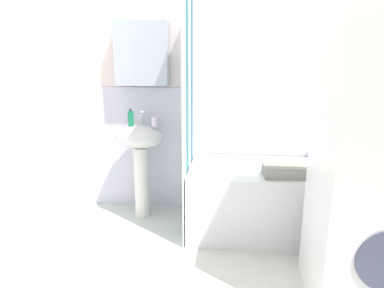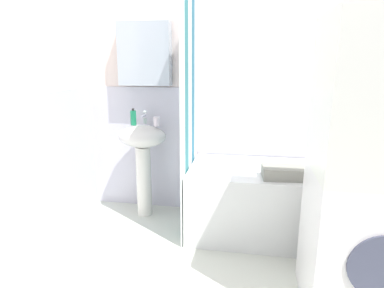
{
  "view_description": "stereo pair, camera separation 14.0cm",
  "coord_description": "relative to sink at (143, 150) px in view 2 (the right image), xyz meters",
  "views": [
    {
      "loc": [
        -0.12,
        -1.84,
        1.44
      ],
      "look_at": [
        -0.44,
        0.79,
        0.78
      ],
      "focal_mm": 31.17,
      "sensor_mm": 36.0,
      "label": 1
    },
    {
      "loc": [
        0.02,
        -1.82,
        1.44
      ],
      "look_at": [
        -0.44,
        0.79,
        0.78
      ],
      "focal_mm": 31.17,
      "sensor_mm": 36.0,
      "label": 2
    }
  ],
  "objects": [
    {
      "name": "washer_dryer_stack",
      "position": [
        1.64,
        -0.99,
        0.2
      ],
      "size": [
        0.63,
        0.58,
        1.68
      ],
      "color": "white",
      "rests_on": "ground_plane"
    },
    {
      "name": "towel_folded",
      "position": [
        1.23,
        -0.38,
        -0.01
      ],
      "size": [
        0.33,
        0.21,
        0.09
      ],
      "primitive_type": "cube",
      "rotation": [
        0.0,
        0.0,
        0.08
      ],
      "color": "gray",
      "rests_on": "bathtub"
    },
    {
      "name": "body_wash_bottle",
      "position": [
        1.8,
        0.12,
        0.03
      ],
      "size": [
        0.07,
        0.07,
        0.19
      ],
      "color": "#267D58",
      "rests_on": "bathtub"
    },
    {
      "name": "soap_dispenser",
      "position": [
        -0.08,
        0.01,
        0.3
      ],
      "size": [
        0.05,
        0.05,
        0.16
      ],
      "color": "#1A7C50",
      "rests_on": "sink"
    },
    {
      "name": "bathtub",
      "position": [
        1.19,
        -0.17,
        -0.35
      ],
      "size": [
        1.41,
        0.72,
        0.58
      ],
      "primitive_type": "cube",
      "color": "white",
      "rests_on": "ground_plane"
    },
    {
      "name": "conditioner_bottle",
      "position": [
        1.69,
        0.12,
        0.03
      ],
      "size": [
        0.07,
        0.07,
        0.19
      ],
      "color": "gold",
      "rests_on": "bathtub"
    },
    {
      "name": "toothbrush_cup",
      "position": [
        0.14,
        -0.0,
        0.27
      ],
      "size": [
        0.06,
        0.06,
        0.08
      ],
      "primitive_type": "cylinder",
      "color": "white",
      "rests_on": "sink"
    },
    {
      "name": "shower_curtain",
      "position": [
        0.47,
        -0.17,
        0.36
      ],
      "size": [
        0.01,
        0.72,
        2.0
      ],
      "color": "white",
      "rests_on": "ground_plane"
    },
    {
      "name": "wall_back_tiled",
      "position": [
        0.89,
        0.23,
        0.5
      ],
      "size": [
        3.6,
        0.18,
        2.4
      ],
      "color": "silver",
      "rests_on": "ground_plane"
    },
    {
      "name": "wall_left_tiled",
      "position": [
        -0.62,
        -0.69,
        0.48
      ],
      "size": [
        0.07,
        1.81,
        2.4
      ],
      "color": "white",
      "rests_on": "ground_plane"
    },
    {
      "name": "sink",
      "position": [
        0.0,
        0.0,
        0.0
      ],
      "size": [
        0.44,
        0.34,
        0.87
      ],
      "color": "silver",
      "rests_on": "ground_plane"
    },
    {
      "name": "lotion_bottle",
      "position": [
        1.61,
        0.14,
        0.05
      ],
      "size": [
        0.04,
        0.04,
        0.22
      ],
      "color": "#364CA3",
      "rests_on": "bathtub"
    },
    {
      "name": "faucet",
      "position": [
        -0.0,
        0.08,
        0.29
      ],
      "size": [
        0.03,
        0.12,
        0.12
      ],
      "color": "silver",
      "rests_on": "sink"
    }
  ]
}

